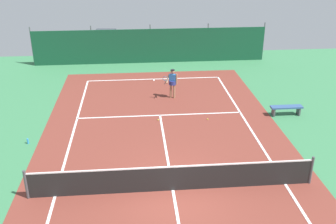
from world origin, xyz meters
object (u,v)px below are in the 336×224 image
Objects in this scene: tennis_player at (172,82)px; parked_car at (105,42)px; tennis_ball_near_player at (208,119)px; water_bottle at (28,141)px; tennis_ball_midcourt at (158,120)px; tennis_net at (173,178)px; courtside_bench at (286,108)px.

parked_car reaches higher than tennis_player.
tennis_ball_near_player is 0.28× the size of water_bottle.
tennis_ball_midcourt is at bearing 110.91° from parked_car.
tennis_net is at bearing 106.89° from parked_car.
tennis_player is 3.47m from tennis_ball_near_player.
tennis_ball_near_player is at bearing -3.30° from tennis_ball_midcourt.
tennis_ball_near_player is 0.04× the size of courtside_bench.
parked_car reaches higher than tennis_net.
parked_car reaches higher than courtside_bench.
water_bottle is (-5.79, -1.84, 0.09)m from tennis_ball_midcourt.
tennis_net reaches higher than tennis_ball_midcourt.
parked_car is at bearing 79.87° from water_bottle.
water_bottle is (-5.92, 3.98, -0.39)m from tennis_net.
courtside_bench reaches higher than water_bottle.
courtside_bench is at bearing 42.94° from tennis_net.
tennis_ball_near_player is at bearing 138.28° from tennis_player.
tennis_net reaches higher than water_bottle.
water_bottle is at bearing 146.10° from tennis_net.
tennis_player is 3.18m from tennis_ball_midcourt.
tennis_net is 8.75m from tennis_player.
parked_car reaches higher than water_bottle.
tennis_player is 6.17m from courtside_bench.
tennis_player is at bearing 71.06° from tennis_ball_midcourt.
tennis_player is at bearing 84.41° from tennis_net.
parked_car is at bearing -43.97° from tennis_player.
tennis_ball_near_player is 2.44m from tennis_ball_midcourt.
water_bottle is at bearing -171.21° from courtside_bench.
tennis_ball_midcourt is 6.08m from water_bottle.
tennis_net is at bearing 107.05° from tennis_player.
tennis_ball_near_player is 13.94m from parked_car.
water_bottle is at bearing 57.46° from tennis_player.
tennis_ball_midcourt is at bearing -179.56° from courtside_bench.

